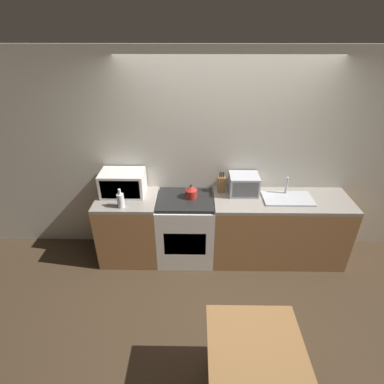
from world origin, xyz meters
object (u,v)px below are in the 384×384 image
(bottle, at_px, (121,200))
(toaster_oven, at_px, (244,185))
(microwave, at_px, (123,183))
(stove_range, at_px, (186,228))
(dining_table, at_px, (256,359))
(kettle, at_px, (191,192))

(bottle, xyz_separation_m, toaster_oven, (1.47, 0.34, 0.04))
(microwave, bearing_deg, toaster_oven, 1.16)
(stove_range, height_order, bottle, bottle)
(microwave, relative_size, bottle, 2.26)
(microwave, distance_m, dining_table, 2.42)
(toaster_oven, height_order, dining_table, toaster_oven)
(stove_range, xyz_separation_m, kettle, (0.07, 0.04, 0.53))
(kettle, xyz_separation_m, toaster_oven, (0.66, 0.10, 0.05))
(toaster_oven, bearing_deg, dining_table, -94.29)
(kettle, distance_m, toaster_oven, 0.67)
(microwave, distance_m, toaster_oven, 1.51)
(stove_range, height_order, microwave, microwave)
(stove_range, bearing_deg, microwave, 171.94)
(kettle, bearing_deg, microwave, 175.02)
(kettle, distance_m, bottle, 0.85)
(bottle, distance_m, toaster_oven, 1.51)
(stove_range, relative_size, toaster_oven, 2.50)
(stove_range, bearing_deg, toaster_oven, 10.94)
(bottle, height_order, toaster_oven, toaster_oven)
(kettle, relative_size, toaster_oven, 0.49)
(stove_range, distance_m, microwave, 0.99)
(bottle, bearing_deg, stove_range, 14.92)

